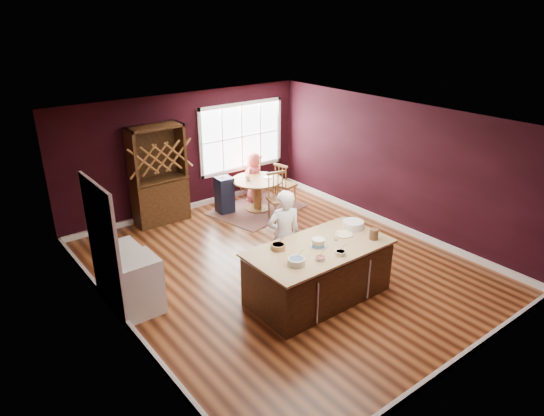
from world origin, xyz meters
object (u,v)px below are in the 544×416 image
(layer_cake, at_px, (318,243))
(chair_north, at_px, (250,175))
(dryer, at_px, (122,270))
(kitchen_island, at_px, (318,273))
(chair_south, at_px, (279,197))
(hutch, at_px, (159,175))
(washer, at_px, (138,285))
(seated_woman, at_px, (254,177))
(high_chair, at_px, (224,194))
(dining_table, at_px, (257,188))
(baker, at_px, (284,236))
(toddler, at_px, (221,179))
(chair_east, at_px, (285,183))

(layer_cake, distance_m, chair_north, 4.77)
(dryer, bearing_deg, kitchen_island, -39.49)
(chair_south, xyz_separation_m, hutch, (-2.07, 1.56, 0.53))
(layer_cake, relative_size, washer, 0.31)
(seated_woman, height_order, high_chair, seated_woman)
(washer, relative_size, dryer, 1.06)
(dining_table, distance_m, seated_woman, 0.57)
(baker, bearing_deg, chair_north, -100.18)
(seated_woman, relative_size, toddler, 4.69)
(layer_cake, relative_size, dryer, 0.33)
(chair_south, height_order, dryer, chair_south)
(seated_woman, bearing_deg, washer, 9.33)
(baker, bearing_deg, chair_east, -112.61)
(dryer, bearing_deg, chair_north, 29.32)
(toddler, bearing_deg, chair_north, 23.66)
(layer_cake, relative_size, chair_east, 0.28)
(chair_east, xyz_separation_m, chair_north, (-0.38, 0.93, 0.01))
(toddler, distance_m, hutch, 1.39)
(hutch, xyz_separation_m, washer, (-1.81, -2.94, -0.61))
(chair_south, bearing_deg, washer, -146.61)
(toddler, distance_m, dryer, 3.66)
(chair_south, bearing_deg, chair_east, 57.28)
(high_chair, distance_m, hutch, 1.57)
(chair_north, height_order, toddler, chair_north)
(chair_north, relative_size, dryer, 1.22)
(kitchen_island, xyz_separation_m, high_chair, (0.71, 3.92, 0.00))
(kitchen_island, height_order, washer, washer)
(baker, xyz_separation_m, chair_north, (1.88, 3.66, -0.30))
(kitchen_island, distance_m, high_chair, 3.99)
(kitchen_island, relative_size, chair_east, 2.26)
(chair_south, bearing_deg, toddler, 137.47)
(chair_south, xyz_separation_m, high_chair, (-0.69, 1.15, -0.11))
(dining_table, bearing_deg, baker, -117.81)
(layer_cake, distance_m, high_chair, 3.99)
(washer, bearing_deg, dryer, 90.00)
(kitchen_island, bearing_deg, dryer, 140.51)
(washer, bearing_deg, layer_cake, -28.84)
(layer_cake, bearing_deg, baker, 97.27)
(dining_table, distance_m, layer_cake, 3.83)
(layer_cake, distance_m, hutch, 4.36)
(chair_north, distance_m, hutch, 2.52)
(chair_east, relative_size, high_chair, 1.17)
(washer, bearing_deg, dining_table, 29.45)
(kitchen_island, bearing_deg, dining_table, 68.81)
(dining_table, bearing_deg, high_chair, 153.04)
(kitchen_island, distance_m, baker, 0.87)
(kitchen_island, bearing_deg, baker, 96.64)
(chair_east, xyz_separation_m, high_chair, (-1.45, 0.42, -0.08))
(dining_table, xyz_separation_m, high_chair, (-0.68, 0.34, -0.10))
(chair_south, distance_m, hutch, 2.65)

